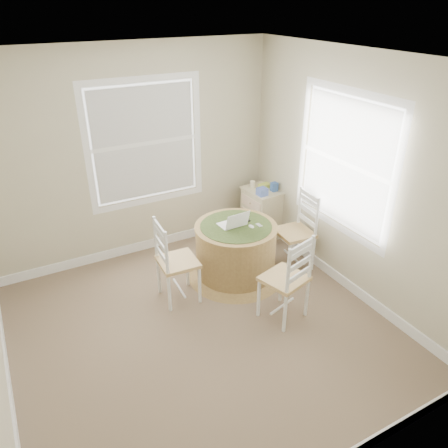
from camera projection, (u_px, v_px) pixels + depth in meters
room at (207, 205)px, 4.05m from camera, size 3.64×3.64×2.64m
round_table at (236, 249)px, 5.14m from camera, size 1.14×1.14×0.68m
chair_left at (178, 261)px, 4.71m from camera, size 0.42×0.44×0.95m
chair_near at (284, 278)px, 4.43m from camera, size 0.51×0.50×0.95m
chair_right at (294, 232)px, 5.29m from camera, size 0.43×0.45×0.95m
laptop at (233, 223)px, 4.99m from camera, size 0.31×0.28×0.21m
mouse at (251, 226)px, 4.97m from camera, size 0.05×0.09×0.03m
phone at (259, 225)px, 5.01m from camera, size 0.05×0.09×0.02m
keys at (247, 221)px, 5.09m from camera, size 0.06×0.05×0.02m
corner_chest at (261, 213)px, 6.05m from camera, size 0.42×0.55×0.69m
tissue_box at (262, 191)px, 5.73m from camera, size 0.13×0.13×0.10m
box_yellow at (264, 186)px, 5.93m from camera, size 0.16×0.11×0.06m
box_blue at (273, 187)px, 5.83m from camera, size 0.09×0.09×0.12m
cup_cream at (254, 184)px, 5.94m from camera, size 0.07×0.07×0.09m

